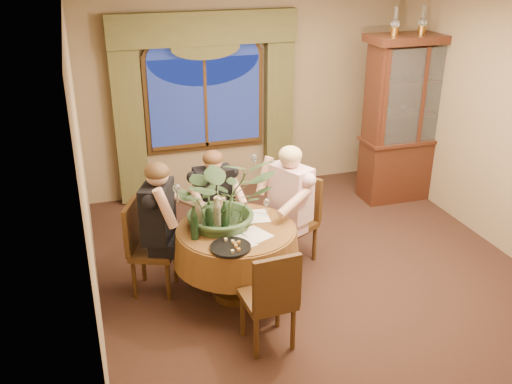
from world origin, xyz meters
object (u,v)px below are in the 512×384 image
object	(u,v)px
person_pink	(290,209)
wine_bottle_0	(209,218)
china_cabinet	(412,119)
person_scarf	(214,206)
olive_bowl	(241,227)
wine_bottle_3	(194,223)
chair_back_right	(219,216)
dining_table	(237,261)
stoneware_vase	(220,210)
oil_lamp_right	(450,19)
chair_front_left	(268,296)
oil_lamp_left	(395,21)
centerpiece_plant	(223,163)
person_back	(159,229)
oil_lamp_center	(423,20)
wine_bottle_4	(225,217)
wine_bottle_1	(198,213)
wine_bottle_2	(217,213)
chair_right	(294,222)
chair_back	(153,249)

from	to	relation	value
person_pink	wine_bottle_0	world-z (taller)	person_pink
china_cabinet	wine_bottle_0	size ratio (longest dim) A/B	6.72
china_cabinet	wine_bottle_0	bearing A→B (deg)	-151.86
person_scarf	olive_bowl	world-z (taller)	person_scarf
wine_bottle_3	chair_back_right	bearing A→B (deg)	64.18
dining_table	stoneware_vase	size ratio (longest dim) A/B	4.48
oil_lamp_right	chair_front_left	xyz separation A→B (m)	(-3.23, -2.47, -1.91)
oil_lamp_left	centerpiece_plant	world-z (taller)	oil_lamp_left
person_back	centerpiece_plant	size ratio (longest dim) A/B	1.27
chair_front_left	person_scarf	xyz separation A→B (m)	(-0.09, 1.59, 0.16)
dining_table	chair_back_right	size ratio (longest dim) A/B	1.30
person_scarf	olive_bowl	bearing A→B (deg)	92.14
chair_back_right	stoneware_vase	distance (m)	0.82
oil_lamp_center	olive_bowl	world-z (taller)	oil_lamp_center
stoneware_vase	wine_bottle_4	world-z (taller)	wine_bottle_4
oil_lamp_center	olive_bowl	distance (m)	3.70
wine_bottle_1	wine_bottle_3	distance (m)	0.20
wine_bottle_2	wine_bottle_1	bearing A→B (deg)	163.15
wine_bottle_4	person_scarf	bearing A→B (deg)	83.63
china_cabinet	oil_lamp_right	distance (m)	1.34
china_cabinet	chair_front_left	bearing A→B (deg)	-139.08
chair_right	chair_back_right	distance (m)	0.84
person_scarf	chair_right	bearing A→B (deg)	154.94
oil_lamp_right	wine_bottle_3	world-z (taller)	oil_lamp_right
oil_lamp_right	centerpiece_plant	bearing A→B (deg)	-155.74
oil_lamp_center	wine_bottle_3	xyz separation A→B (m)	(-3.32, -1.75, -1.47)
chair_back_right	person_back	size ratio (longest dim) A/B	0.69
chair_back_right	wine_bottle_3	world-z (taller)	wine_bottle_3
oil_lamp_right	chair_back_right	world-z (taller)	oil_lamp_right
dining_table	wine_bottle_1	world-z (taller)	wine_bottle_1
centerpiece_plant	wine_bottle_3	bearing A→B (deg)	-145.75
china_cabinet	chair_front_left	world-z (taller)	china_cabinet
centerpiece_plant	wine_bottle_1	distance (m)	0.54
wine_bottle_3	person_back	bearing A→B (deg)	124.54
olive_bowl	stoneware_vase	bearing A→B (deg)	129.71
oil_lamp_center	wine_bottle_3	distance (m)	4.04
wine_bottle_0	oil_lamp_center	bearing A→B (deg)	28.14
chair_front_left	wine_bottle_1	bearing A→B (deg)	110.42
chair_back	centerpiece_plant	bearing A→B (deg)	97.89
oil_lamp_left	person_scarf	distance (m)	3.21
oil_lamp_center	wine_bottle_4	xyz separation A→B (m)	(-3.03, -1.73, -1.47)
oil_lamp_right	chair_front_left	bearing A→B (deg)	-142.64
oil_lamp_center	oil_lamp_right	world-z (taller)	same
oil_lamp_center	chair_back	size ratio (longest dim) A/B	0.35
oil_lamp_center	chair_right	xyz separation A→B (m)	(-2.13, -1.21, -1.91)
oil_lamp_center	wine_bottle_4	bearing A→B (deg)	-150.30
chair_back_right	wine_bottle_2	world-z (taller)	wine_bottle_2
person_back	wine_bottle_2	size ratio (longest dim) A/B	4.23
chair_front_left	wine_bottle_0	bearing A→B (deg)	109.17
dining_table	wine_bottle_3	bearing A→B (deg)	-166.97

